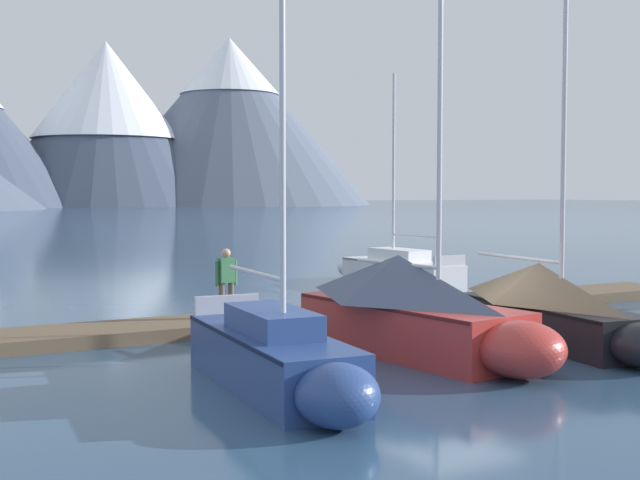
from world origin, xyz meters
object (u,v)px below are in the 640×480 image
sailboat_far_berth (393,269)px  sailboat_second_berth (278,358)px  person_on_dock (226,278)px  sailboat_mid_dock_starboard (553,307)px  sailboat_mid_dock_port (417,309)px  mooring_buoy_channel_marker (556,308)px

sailboat_far_berth → sailboat_second_berth: bearing=-131.3°
person_on_dock → sailboat_second_berth: bearing=-105.9°
sailboat_mid_dock_starboard → sailboat_far_berth: sailboat_mid_dock_starboard is taller
sailboat_far_berth → person_on_dock: size_ratio=4.54×
sailboat_mid_dock_starboard → person_on_dock: 7.67m
sailboat_mid_dock_port → mooring_buoy_channel_marker: 6.69m
sailboat_mid_dock_starboard → person_on_dock: (-5.41, 5.43, 0.42)m
sailboat_mid_dock_port → person_on_dock: (-2.12, 4.89, 0.31)m
sailboat_second_berth → person_on_dock: sailboat_second_berth is taller
sailboat_mid_dock_starboard → mooring_buoy_channel_marker: sailboat_mid_dock_starboard is taller
mooring_buoy_channel_marker → person_on_dock: bearing=162.6°
sailboat_mid_dock_port → mooring_buoy_channel_marker: bearing=19.8°
mooring_buoy_channel_marker → sailboat_far_berth: bearing=84.0°
sailboat_mid_dock_port → sailboat_far_berth: bearing=57.2°
sailboat_second_berth → sailboat_mid_dock_starboard: 7.28m
sailboat_far_berth → person_on_dock: bearing=-146.0°
person_on_dock → mooring_buoy_channel_marker: size_ratio=2.67×
sailboat_mid_dock_port → mooring_buoy_channel_marker: sailboat_mid_dock_port is taller
sailboat_second_berth → sailboat_mid_dock_port: sailboat_mid_dock_port is taller
sailboat_mid_dock_port → mooring_buoy_channel_marker: size_ratio=13.03×
sailboat_mid_dock_starboard → sailboat_far_berth: 12.36m
sailboat_mid_dock_port → mooring_buoy_channel_marker: (6.26, 2.26, -0.67)m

